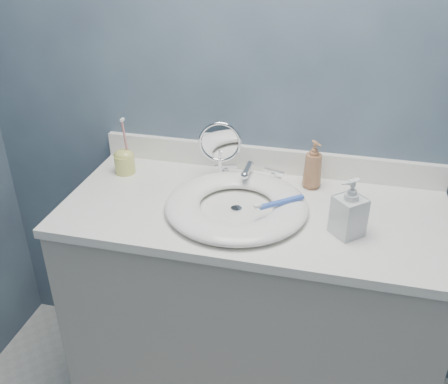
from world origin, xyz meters
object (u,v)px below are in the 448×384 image
(makeup_mirror, at_px, (220,149))
(soap_bottle_amber, at_px, (313,165))
(soap_bottle_clear, at_px, (350,207))
(toothbrush_holder, at_px, (124,160))

(makeup_mirror, relative_size, soap_bottle_amber, 1.30)
(makeup_mirror, relative_size, soap_bottle_clear, 1.22)
(soap_bottle_clear, bearing_deg, toothbrush_holder, -147.51)
(makeup_mirror, distance_m, soap_bottle_clear, 0.50)
(soap_bottle_amber, xyz_separation_m, soap_bottle_clear, (0.13, -0.26, 0.01))
(makeup_mirror, height_order, soap_bottle_clear, makeup_mirror)
(soap_bottle_clear, relative_size, toothbrush_holder, 0.85)
(soap_bottle_amber, relative_size, toothbrush_holder, 0.80)
(soap_bottle_amber, bearing_deg, makeup_mirror, 148.64)
(soap_bottle_clear, height_order, toothbrush_holder, toothbrush_holder)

